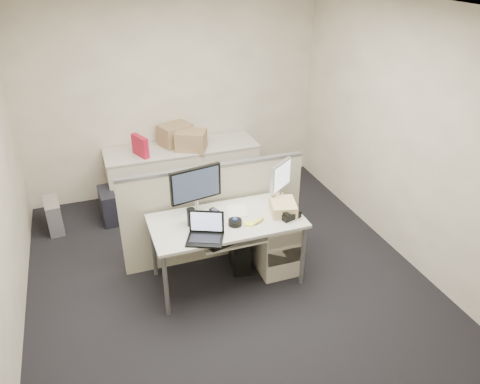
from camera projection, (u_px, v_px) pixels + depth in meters
name	position (u px, v px, depth m)	size (l,w,h in m)	color
floor	(228.00, 279.00, 4.96)	(4.00, 4.50, 0.01)	black
ceiling	(223.00, 6.00, 3.67)	(4.00, 4.50, 0.01)	white
wall_back	(173.00, 95.00, 6.18)	(4.00, 0.02, 2.70)	beige
wall_front	(358.00, 332.00, 2.45)	(4.00, 0.02, 2.70)	beige
wall_right	(407.00, 136.00, 4.90)	(0.02, 4.50, 2.70)	beige
desk	(227.00, 225.00, 4.64)	(1.50, 0.75, 0.73)	silver
keyboard_tray	(233.00, 239.00, 4.51)	(0.62, 0.32, 0.02)	silver
drawer_pedestal	(274.00, 241.00, 5.00)	(0.40, 0.55, 0.65)	beige
cubicle_partition	(214.00, 214.00, 5.06)	(2.00, 0.06, 1.10)	#BCB89A
back_counter	(183.00, 173.00, 6.38)	(2.00, 0.60, 0.72)	beige
monitor_main	(196.00, 192.00, 4.56)	(0.53, 0.20, 0.53)	black
monitor_small	(280.00, 182.00, 4.84)	(0.36, 0.18, 0.44)	#B7B7BC
laptop	(205.00, 229.00, 4.23)	(0.33, 0.25, 0.25)	black
trackball	(235.00, 222.00, 4.52)	(0.13, 0.13, 0.05)	black
desk_phone	(289.00, 214.00, 4.64)	(0.20, 0.17, 0.06)	black
paper_stack	(237.00, 211.00, 4.75)	(0.19, 0.25, 0.01)	silver
sticky_pad	(249.00, 224.00, 4.53)	(0.08, 0.08, 0.01)	yellow
travel_mug	(191.00, 218.00, 4.48)	(0.08, 0.08, 0.17)	black
banana	(259.00, 221.00, 4.56)	(0.17, 0.04, 0.04)	#F2EC47
cellphone	(214.00, 210.00, 4.75)	(0.06, 0.11, 0.01)	black
manila_folders	(283.00, 207.00, 4.71)	(0.24, 0.31, 0.12)	#D3B381
keyboard	(229.00, 240.00, 4.45)	(0.45, 0.16, 0.03)	black
pc_tower_desk	(239.00, 248.00, 5.08)	(0.18, 0.46, 0.43)	black
pc_tower_spare_dark	(108.00, 206.00, 5.90)	(0.18, 0.44, 0.41)	black
pc_tower_spare_silver	(54.00, 215.00, 5.71)	(0.17, 0.42, 0.39)	#B7B7BC
cardboard_box_left	(175.00, 135.00, 6.23)	(0.40, 0.30, 0.30)	tan
cardboard_box_right	(191.00, 141.00, 6.08)	(0.38, 0.29, 0.27)	tan
red_binder	(140.00, 147.00, 5.90)	(0.07, 0.30, 0.28)	#AE112B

